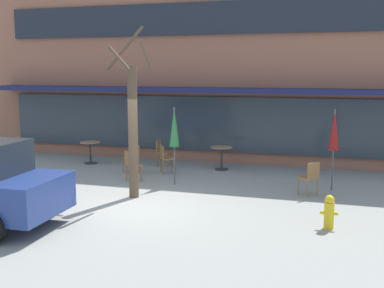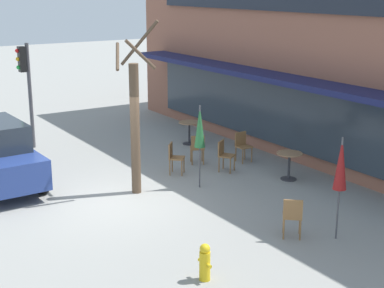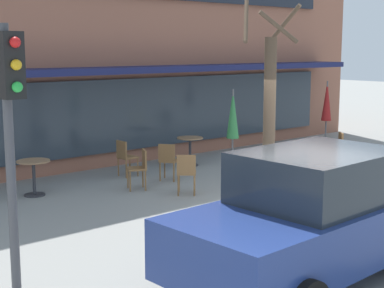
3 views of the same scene
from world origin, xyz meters
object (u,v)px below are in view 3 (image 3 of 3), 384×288
patio_umbrella_cream_folded (327,102)px  cafe_chair_4 (168,159)px  cafe_table_streetside (190,146)px  cafe_chair_0 (186,171)px  cafe_table_near_wall (34,172)px  cafe_chair_3 (337,146)px  street_tree (269,112)px  cafe_chair_2 (125,155)px  cafe_chair_1 (140,166)px  patio_umbrella_green_folded (233,115)px  traffic_light_pole (11,115)px  parked_sedan (313,216)px

patio_umbrella_cream_folded → cafe_chair_4: bearing=171.7°
cafe_table_streetside → cafe_chair_0: size_ratio=0.85×
cafe_table_near_wall → cafe_chair_3: size_ratio=0.85×
patio_umbrella_cream_folded → street_tree: 5.30m
cafe_chair_2 → street_tree: size_ratio=0.21×
cafe_chair_4 → street_tree: (0.22, -2.93, 1.33)m
cafe_chair_2 → street_tree: bearing=-79.5°
cafe_chair_1 → street_tree: bearing=-65.3°
cafe_table_streetside → cafe_chair_2: size_ratio=0.85×
cafe_chair_1 → patio_umbrella_cream_folded: bearing=-4.5°
patio_umbrella_cream_folded → street_tree: bearing=-155.5°
cafe_chair_1 → cafe_chair_4: same height
cafe_chair_3 → cafe_chair_1: bearing=167.3°
patio_umbrella_green_folded → traffic_light_pole: 6.76m
cafe_chair_1 → cafe_table_streetside: bearing=26.9°
cafe_chair_2 → cafe_chair_3: 5.63m
cafe_table_near_wall → cafe_chair_0: size_ratio=0.85×
patio_umbrella_cream_folded → cafe_chair_2: size_ratio=2.47×
cafe_table_streetside → cafe_chair_1: size_ratio=0.85×
cafe_table_streetside → cafe_chair_2: bearing=-179.7°
patio_umbrella_green_folded → parked_sedan: (-3.02, -4.60, -0.75)m
cafe_table_streetside → patio_umbrella_cream_folded: 4.06m
street_tree → cafe_chair_3: bearing=18.4°
patio_umbrella_green_folded → parked_sedan: patio_umbrella_green_folded is taller
cafe_table_near_wall → traffic_light_pole: size_ratio=0.22×
street_tree → patio_umbrella_cream_folded: bearing=24.5°
cafe_chair_1 → parked_sedan: (-1.24, -5.70, 0.35)m
cafe_table_streetside → patio_umbrella_green_folded: size_ratio=0.35×
cafe_chair_2 → traffic_light_pole: 7.19m
cafe_table_near_wall → cafe_chair_1: size_ratio=0.85×
cafe_chair_0 → cafe_chair_3: size_ratio=1.00×
patio_umbrella_green_folded → cafe_chair_1: 2.37m
cafe_table_near_wall → traffic_light_pole: traffic_light_pole is taller
cafe_chair_1 → patio_umbrella_green_folded: bearing=-31.7°
cafe_table_near_wall → cafe_chair_3: bearing=-16.6°
cafe_table_near_wall → cafe_chair_2: size_ratio=0.85×
cafe_chair_3 → street_tree: (-4.29, -1.43, 1.33)m
cafe_table_near_wall → traffic_light_pole: (-2.43, -4.61, 1.78)m
patio_umbrella_cream_folded → cafe_chair_2: (-5.55, 1.77, -1.10)m
cafe_table_near_wall → cafe_table_streetside: 4.61m
cafe_table_near_wall → patio_umbrella_cream_folded: bearing=-10.4°
cafe_chair_3 → cafe_chair_4: 4.76m
patio_umbrella_green_folded → cafe_chair_2: size_ratio=2.47×
cafe_table_streetside → cafe_chair_4: 1.88m
cafe_chair_1 → cafe_chair_0: bearing=-67.4°
patio_umbrella_cream_folded → traffic_light_pole: size_ratio=0.65×
cafe_chair_3 → patio_umbrella_green_folded: bearing=177.8°
cafe_chair_2 → traffic_light_pole: size_ratio=0.26×
street_tree → cafe_chair_4: bearing=94.4°
cafe_table_streetside → cafe_chair_1: 2.88m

